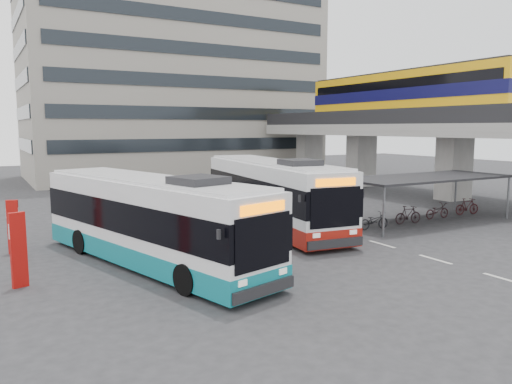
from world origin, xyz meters
TOP-DOWN VIEW (x-y plane):
  - ground at (0.00, 0.00)m, footprint 120.00×120.00m
  - viaduct at (17.00, 12.61)m, footprint 8.00×32.00m
  - bike_shelter at (8.45, 3.00)m, footprint 10.00×4.00m
  - office_block at (6.00, 36.00)m, footprint 30.00×15.00m
  - road_markings at (2.50, -3.00)m, footprint 0.15×7.60m
  - bus_main at (0.34, 6.04)m, footprint 4.21×12.93m
  - bus_teal at (-7.58, 1.97)m, footprint 5.71×12.48m
  - pedestrian at (-7.03, 0.34)m, footprint 0.54×0.64m
  - sign_totem_mid at (-12.23, 1.33)m, footprint 0.53×0.29m
  - sign_totem_north at (-12.07, 6.34)m, footprint 0.48×0.27m

SIDE VIEW (x-z plane):
  - ground at x=0.00m, z-range 0.00..0.00m
  - road_markings at x=2.50m, z-range 0.00..0.01m
  - pedestrian at x=-7.03m, z-range 0.00..1.51m
  - sign_totem_north at x=-12.07m, z-range 0.04..2.31m
  - sign_totem_mid at x=-12.23m, z-range 0.04..2.55m
  - bike_shelter at x=8.45m, z-range 0.37..2.91m
  - bus_teal at x=-7.58m, z-range -0.13..3.48m
  - bus_main at x=0.34m, z-range -0.13..3.62m
  - viaduct at x=17.00m, z-range 1.39..11.07m
  - office_block at x=6.00m, z-range 0.00..25.00m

